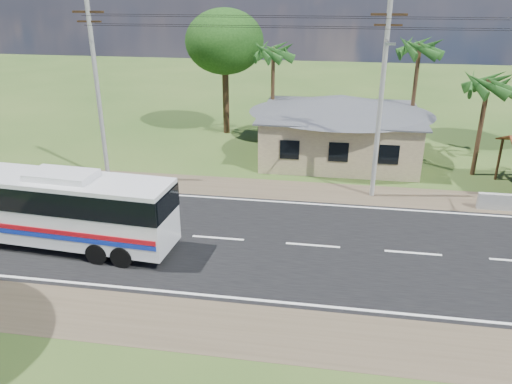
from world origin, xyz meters
TOP-DOWN VIEW (x-y plane):
  - ground at (0.00, 0.00)m, footprint 120.00×120.00m
  - road at (0.00, 0.00)m, footprint 120.00×16.00m
  - house at (1.00, 13.00)m, footprint 12.40×10.00m
  - utility_poles at (2.67, 6.49)m, footprint 32.80×2.22m
  - palm_near at (9.50, 11.00)m, footprint 2.80×2.80m
  - palm_mid at (6.00, 15.50)m, footprint 2.80×2.80m
  - palm_far at (-4.00, 16.00)m, footprint 2.80×2.80m
  - tree_behind_house at (-8.00, 18.00)m, footprint 6.00×6.00m
  - coach_bus at (-11.93, -1.74)m, footprint 11.93×3.35m
  - motorcycle at (10.01, 5.93)m, footprint 1.78×0.83m

SIDE VIEW (x-z plane):
  - ground at x=0.00m, z-range 0.00..0.00m
  - road at x=0.00m, z-range -0.01..0.02m
  - motorcycle at x=10.01m, z-range 0.00..0.90m
  - coach_bus at x=-11.93m, z-range 0.26..3.92m
  - house at x=1.00m, z-range 0.14..5.14m
  - palm_near at x=9.50m, z-range 2.36..9.06m
  - utility_poles at x=2.67m, z-range 0.27..11.27m
  - palm_far at x=-4.00m, z-range 2.83..10.53m
  - tree_behind_house at x=-8.00m, z-range 2.31..11.92m
  - palm_mid at x=6.00m, z-range 3.06..11.26m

